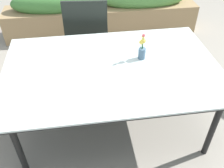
# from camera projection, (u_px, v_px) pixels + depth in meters

# --- Properties ---
(ground_plane) EXTENTS (12.00, 12.00, 0.00)m
(ground_plane) POSITION_uv_depth(u_px,v_px,m) (107.00, 125.00, 2.53)
(ground_plane) COLOR gray
(dining_table) EXTENTS (1.81, 1.18, 0.70)m
(dining_table) POSITION_uv_depth(u_px,v_px,m) (112.00, 71.00, 2.14)
(dining_table) COLOR silver
(dining_table) RESTS_ON ground
(chair_far_side) EXTENTS (0.53, 0.53, 0.97)m
(chair_far_side) POSITION_uv_depth(u_px,v_px,m) (87.00, 32.00, 2.88)
(chair_far_side) COLOR black
(chair_far_side) RESTS_ON ground
(flower_vase) EXTENTS (0.06, 0.06, 0.24)m
(flower_vase) POSITION_uv_depth(u_px,v_px,m) (142.00, 49.00, 2.15)
(flower_vase) COLOR slate
(flower_vase) RESTS_ON dining_table
(planter_box) EXTENTS (2.89, 0.47, 0.74)m
(planter_box) POSITION_uv_depth(u_px,v_px,m) (103.00, 11.00, 3.82)
(planter_box) COLOR #9E7F56
(planter_box) RESTS_ON ground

